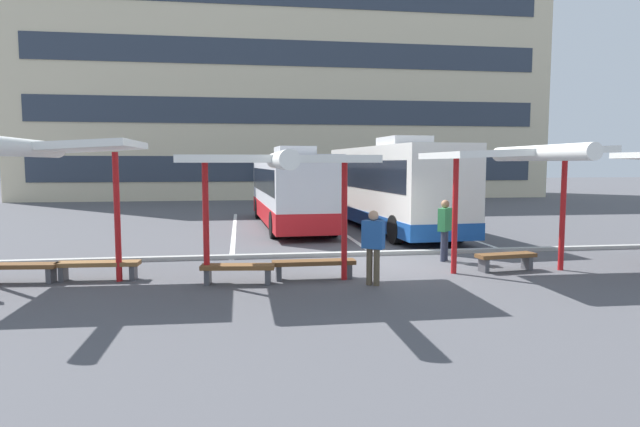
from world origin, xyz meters
The scene contains 18 objects.
ground_plane centered at (0.00, 0.00, 0.00)m, with size 160.00×160.00×0.00m, color #515156.
terminal_building centered at (0.03, 31.23, 10.66)m, with size 41.05×10.16×24.04m.
coach_bus_0 centered at (-1.85, 9.19, 1.58)m, with size 2.93×10.50×3.44m.
coach_bus_1 centered at (2.14, 7.31, 1.79)m, with size 3.28×10.76×3.77m.
lane_stripe_0 centered at (-4.28, 8.30, 0.00)m, with size 0.16×14.00×0.01m, color white.
lane_stripe_1 centered at (0.00, 8.30, 0.00)m, with size 0.16×14.00×0.01m, color white.
lane_stripe_2 centered at (4.28, 8.30, 0.00)m, with size 0.16×14.00×0.01m, color white.
waiting_shelter_0 centered at (-8.26, -1.37, 3.02)m, with size 3.82×4.80×3.29m.
bench_0 centered at (-9.16, -0.92, 0.34)m, with size 1.89×0.60×0.45m.
bench_1 centered at (-7.36, -0.92, 0.34)m, with size 1.93×0.53×0.45m.
waiting_shelter_1 centered at (-3.19, -1.97, 2.79)m, with size 4.21×5.02×3.01m.
bench_2 centered at (-4.09, -1.79, 0.34)m, with size 1.72×0.62×0.45m.
bench_3 centered at (-2.29, -1.52, 0.34)m, with size 1.99×0.42×0.45m.
waiting_shelter_2 centered at (2.74, -1.66, 2.94)m, with size 3.92×4.60×3.18m.
bench_4 centered at (2.74, -1.27, 0.33)m, with size 1.63×0.62×0.45m.
platform_kerb centered at (0.00, 1.50, 0.06)m, with size 44.00×0.24×0.12m, color #ADADA8.
waiting_passenger_0 centered at (1.69, 0.27, 1.01)m, with size 0.51×0.51×1.74m.
waiting_passenger_1 centered at (-1.05, -2.38, 0.99)m, with size 0.53×0.46×1.71m.
Camera 1 is at (-4.01, -14.06, 2.77)m, focal length 30.11 mm.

